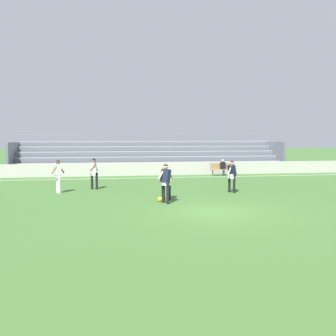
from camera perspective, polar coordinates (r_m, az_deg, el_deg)
ground_plane at (r=14.49m, az=7.20°, el=-6.65°), size 160.00×160.00×0.00m
field_line_sideline at (r=26.42m, az=-0.32°, el=-1.47°), size 44.00×0.12×0.01m
sideline_wall at (r=28.08m, az=-0.86°, el=-0.14°), size 48.00×0.16×0.94m
bleacher_stand at (r=30.98m, az=-2.59°, el=1.89°), size 21.95×4.03×3.04m
bench_near_bin at (r=28.25m, az=8.32°, el=-0.01°), size 1.80×0.40×0.90m
spectator_seated at (r=28.13m, az=8.39°, el=0.29°), size 0.36×0.42×1.21m
player_dark_trailing_run at (r=16.06m, az=-0.36°, el=-1.82°), size 0.77×0.50×1.71m
player_white_wide_right at (r=16.99m, az=-0.29°, el=-1.68°), size 0.64×0.46×1.62m
player_white_wide_left at (r=19.89m, az=-16.45°, el=-0.77°), size 0.62×0.48×1.70m
player_dark_overlapping at (r=19.46m, az=9.74°, el=-0.86°), size 0.63×0.48×1.65m
player_white_challenging at (r=20.84m, az=-11.22°, el=-0.43°), size 0.47×0.54×1.70m
soccer_ball at (r=16.57m, az=-1.24°, el=-4.80°), size 0.22×0.22×0.22m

